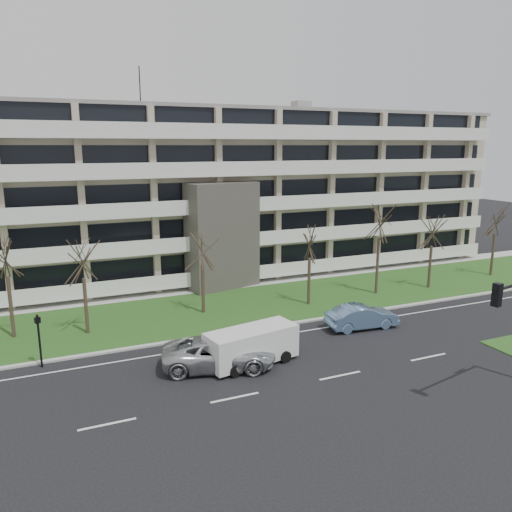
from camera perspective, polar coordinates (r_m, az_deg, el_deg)
name	(u,v)px	position (r m, az deg, el deg)	size (l,w,h in m)	color
ground	(340,376)	(27.64, 9.59, -13.33)	(160.00, 160.00, 0.00)	black
grass_verge	(247,305)	(38.36, -1.00, -5.63)	(90.00, 10.00, 0.06)	#2B541C
curb	(275,326)	(34.04, 2.23, -7.98)	(90.00, 0.35, 0.12)	#B2B2AD
sidewalk	(223,287)	(43.28, -3.78, -3.52)	(90.00, 2.00, 0.08)	#B2B2AD
lane_edge_line	(285,334)	(32.80, 3.37, -8.91)	(90.00, 0.12, 0.01)	white
apartment_building	(198,192)	(48.28, -6.66, 7.25)	(60.50, 15.10, 18.75)	#C3B197
silver_pickup	(219,353)	(27.89, -4.24, -11.00)	(2.86, 6.19, 1.72)	#B5B9BD
blue_sedan	(362,317)	(34.27, 11.99, -6.80)	(1.69, 4.84, 1.60)	#7399C8
white_van	(252,343)	(28.23, -0.40, -9.87)	(5.52, 2.87, 2.04)	white
pedestrian_signal	(39,334)	(29.92, -23.57, -8.17)	(0.34, 0.31, 3.04)	black
tree_1	(5,251)	(34.19, -26.78, 0.48)	(3.63, 3.63, 7.25)	#382B21
tree_2	(82,256)	(33.21, -19.26, -0.05)	(3.31, 3.31, 6.63)	#382B21
tree_3	(202,246)	(35.62, -6.19, 1.10)	(3.20, 3.20, 6.40)	#382B21
tree_4	(310,240)	(37.55, 6.18, 1.88)	(3.28, 3.28, 6.56)	#382B21
tree_5	(380,215)	(41.18, 13.99, 4.55)	(4.20, 4.20, 8.39)	#382B21
tree_6	(433,230)	(44.39, 19.55, 2.87)	(3.28, 3.28, 6.56)	#382B21
tree_7	(496,217)	(51.05, 25.79, 4.01)	(3.55, 3.55, 7.11)	#382B21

